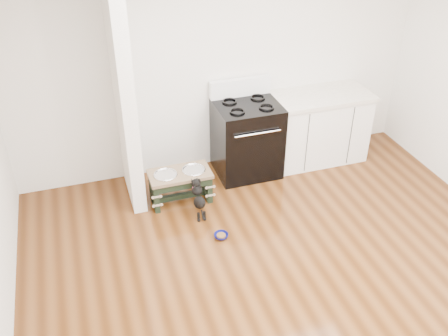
% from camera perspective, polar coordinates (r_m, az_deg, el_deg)
% --- Properties ---
extents(ground, '(5.00, 5.00, 0.00)m').
position_cam_1_polar(ground, '(4.78, 8.77, -14.37)').
color(ground, '#40200B').
rests_on(ground, ground).
extents(room_shell, '(5.00, 5.00, 5.00)m').
position_cam_1_polar(room_shell, '(3.77, 10.81, 2.65)').
color(room_shell, silver).
rests_on(room_shell, ground).
extents(partition_wall, '(0.15, 0.80, 2.70)m').
position_cam_1_polar(partition_wall, '(5.39, -11.47, 8.92)').
color(partition_wall, silver).
rests_on(partition_wall, ground).
extents(oven_range, '(0.76, 0.69, 1.14)m').
position_cam_1_polar(oven_range, '(6.12, 2.62, 3.48)').
color(oven_range, black).
rests_on(oven_range, ground).
extents(cabinet_run, '(1.24, 0.64, 0.91)m').
position_cam_1_polar(cabinet_run, '(6.52, 10.69, 4.61)').
color(cabinet_run, white).
rests_on(cabinet_run, ground).
extents(dog_feeder, '(0.70, 0.38, 0.40)m').
position_cam_1_polar(dog_feeder, '(5.70, -5.02, -1.47)').
color(dog_feeder, black).
rests_on(dog_feeder, ground).
extents(puppy, '(0.12, 0.36, 0.43)m').
position_cam_1_polar(puppy, '(5.49, -2.93, -3.40)').
color(puppy, black).
rests_on(puppy, ground).
extents(floor_bowl, '(0.18, 0.18, 0.05)m').
position_cam_1_polar(floor_bowl, '(5.31, -0.32, -7.76)').
color(floor_bowl, navy).
rests_on(floor_bowl, ground).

